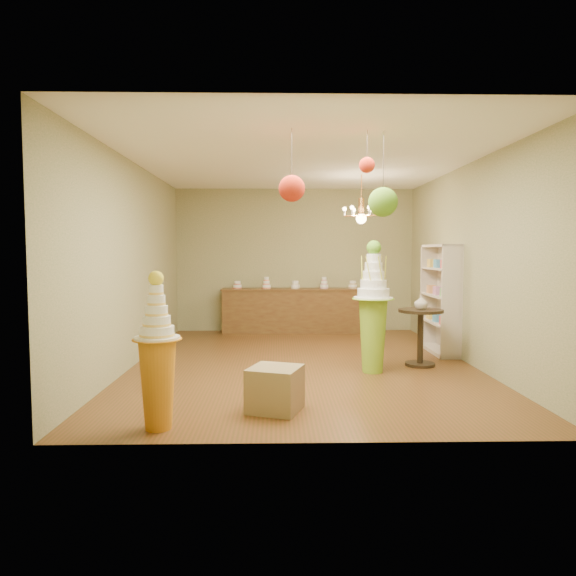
{
  "coord_description": "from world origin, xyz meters",
  "views": [
    {
      "loc": [
        -0.38,
        -7.64,
        1.67
      ],
      "look_at": [
        -0.22,
        0.0,
        1.14
      ],
      "focal_mm": 32.0,
      "sensor_mm": 36.0,
      "label": 1
    }
  ],
  "objects_px": {
    "round_table": "(420,329)",
    "sideboard": "(295,310)",
    "pedestal_orange": "(158,369)",
    "pedestal_green": "(373,318)"
  },
  "relations": [
    {
      "from": "round_table",
      "to": "sideboard",
      "type": "bearing_deg",
      "value": 118.57
    },
    {
      "from": "pedestal_orange",
      "to": "round_table",
      "type": "xyz_separation_m",
      "value": [
        3.24,
        2.64,
        -0.03
      ]
    },
    {
      "from": "pedestal_orange",
      "to": "sideboard",
      "type": "height_order",
      "value": "pedestal_orange"
    },
    {
      "from": "pedestal_green",
      "to": "pedestal_orange",
      "type": "height_order",
      "value": "pedestal_green"
    },
    {
      "from": "pedestal_green",
      "to": "round_table",
      "type": "xyz_separation_m",
      "value": [
        0.78,
        0.39,
        -0.22
      ]
    },
    {
      "from": "sideboard",
      "to": "round_table",
      "type": "distance_m",
      "value": 3.62
    },
    {
      "from": "round_table",
      "to": "pedestal_green",
      "type": "bearing_deg",
      "value": -153.13
    },
    {
      "from": "pedestal_green",
      "to": "sideboard",
      "type": "xyz_separation_m",
      "value": [
        -0.95,
        3.57,
        -0.28
      ]
    },
    {
      "from": "pedestal_green",
      "to": "pedestal_orange",
      "type": "relative_size",
      "value": 1.22
    },
    {
      "from": "pedestal_green",
      "to": "sideboard",
      "type": "distance_m",
      "value": 3.71
    }
  ]
}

